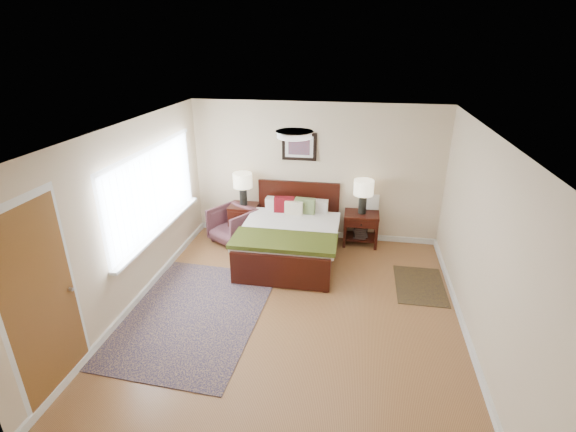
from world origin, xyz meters
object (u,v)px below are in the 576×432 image
object	(u,v)px
nightstand_right	(361,226)
lamp_left	(243,183)
nightstand_left	(244,212)
bed	(290,232)
lamp_right	(364,190)
rug_persian	(193,314)
armchair	(232,225)

from	to	relation	value
nightstand_right	lamp_left	bearing A→B (deg)	179.67
nightstand_left	bed	bearing A→B (deg)	-35.29
nightstand_left	lamp_right	bearing A→B (deg)	0.56
nightstand_right	rug_persian	bearing A→B (deg)	-131.09
rug_persian	bed	bearing A→B (deg)	62.85
lamp_left	armchair	size ratio (longest dim) A/B	0.86
nightstand_right	lamp_right	world-z (taller)	lamp_right
bed	lamp_left	size ratio (longest dim) A/B	3.21
nightstand_left	nightstand_right	size ratio (longest dim) A/B	1.01
lamp_left	lamp_right	world-z (taller)	lamp_left
nightstand_right	lamp_right	size ratio (longest dim) A/B	1.00
armchair	rug_persian	world-z (taller)	armchair
lamp_right	nightstand_left	bearing A→B (deg)	-179.44
nightstand_left	lamp_left	xyz separation A→B (m)	(0.00, 0.02, 0.55)
bed	armchair	distance (m)	1.25
nightstand_right	armchair	size ratio (longest dim) A/B	0.86
lamp_left	rug_persian	distance (m)	2.77
nightstand_left	lamp_right	size ratio (longest dim) A/B	1.01
bed	lamp_right	bearing A→B (deg)	32.02
nightstand_right	nightstand_left	bearing A→B (deg)	-179.77
lamp_left	lamp_right	size ratio (longest dim) A/B	1.00
bed	nightstand_left	distance (m)	1.23
lamp_right	armchair	xyz separation A→B (m)	(-2.33, -0.29, -0.72)
bed	lamp_right	size ratio (longest dim) A/B	3.21
nightstand_right	lamp_left	size ratio (longest dim) A/B	1.00
nightstand_left	rug_persian	xyz separation A→B (m)	(-0.04, -2.54, -0.49)
lamp_left	armchair	distance (m)	0.79
bed	rug_persian	size ratio (longest dim) A/B	0.77
bed	armchair	world-z (taller)	bed
lamp_right	armchair	bearing A→B (deg)	-173.01
lamp_left	rug_persian	bearing A→B (deg)	-90.98
nightstand_right	lamp_left	distance (m)	2.28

